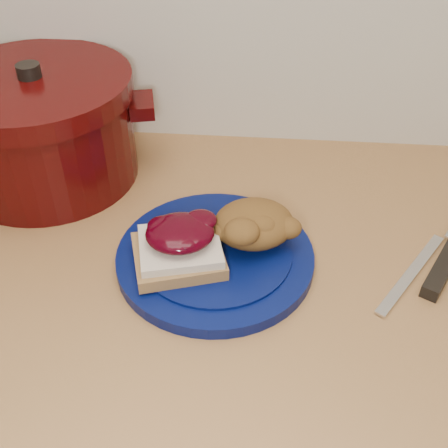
# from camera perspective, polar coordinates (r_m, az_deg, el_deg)

# --- Properties ---
(base_cabinet) EXTENTS (4.00, 0.60, 0.86)m
(base_cabinet) POSITION_cam_1_polar(r_m,az_deg,el_deg) (1.13, 1.91, -20.70)
(base_cabinet) COLOR beige
(base_cabinet) RESTS_ON floor
(plate) EXTENTS (0.30, 0.30, 0.02)m
(plate) POSITION_cam_1_polar(r_m,az_deg,el_deg) (0.74, -0.91, -3.42)
(plate) COLOR #040E45
(plate) RESTS_ON wood_countertop
(sandwich) EXTENTS (0.13, 0.12, 0.05)m
(sandwich) POSITION_cam_1_polar(r_m,az_deg,el_deg) (0.70, -4.56, -2.15)
(sandwich) COLOR olive
(sandwich) RESTS_ON plate
(stuffing_mound) EXTENTS (0.12, 0.11, 0.05)m
(stuffing_mound) POSITION_cam_1_polar(r_m,az_deg,el_deg) (0.73, 3.04, 0.04)
(stuffing_mound) COLOR brown
(stuffing_mound) RESTS_ON plate
(butter_knife) EXTENTS (0.11, 0.16, 0.00)m
(butter_knife) POSITION_cam_1_polar(r_m,az_deg,el_deg) (0.76, 18.51, -4.75)
(butter_knife) COLOR silver
(butter_knife) RESTS_ON wood_countertop
(dutch_oven) EXTENTS (0.35, 0.34, 0.18)m
(dutch_oven) POSITION_cam_1_polar(r_m,az_deg,el_deg) (0.90, -18.02, 9.31)
(dutch_oven) COLOR #350505
(dutch_oven) RESTS_ON wood_countertop
(pepper_grinder) EXTENTS (0.08, 0.08, 0.14)m
(pepper_grinder) POSITION_cam_1_polar(r_m,az_deg,el_deg) (0.89, -15.19, 8.60)
(pepper_grinder) COLOR black
(pepper_grinder) RESTS_ON wood_countertop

